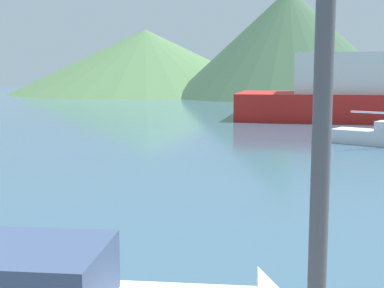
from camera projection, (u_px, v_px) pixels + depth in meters
The scene contains 2 objects.
hill_west at pixel (146, 61), 95.05m from camera, with size 47.26×47.26×11.19m.
hill_central at pixel (288, 43), 79.16m from camera, with size 34.65×34.65×15.89m.
Camera 1 is at (6.09, -3.08, 3.59)m, focal length 50.00 mm.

